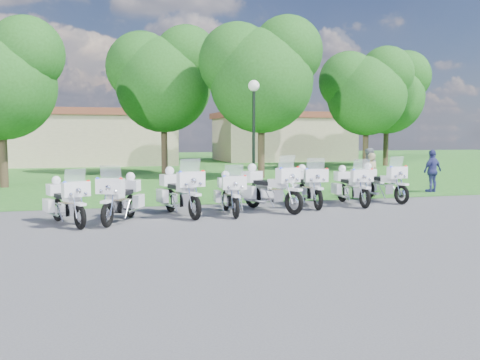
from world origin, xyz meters
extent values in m
plane|color=#4C4C50|center=(0.00, 0.00, 0.00)|extent=(100.00, 100.00, 0.00)
cube|color=#266820|center=(0.00, 27.00, 0.00)|extent=(100.00, 48.00, 0.01)
torus|color=black|center=(-5.15, -0.63, 0.30)|extent=(0.35, 0.61, 0.62)
torus|color=black|center=(-5.77, 0.81, 0.30)|extent=(0.35, 0.61, 0.62)
cube|color=white|center=(-5.14, -0.65, 0.63)|extent=(0.31, 0.44, 0.06)
cube|color=white|center=(-5.24, -0.43, 0.97)|extent=(0.70, 0.46, 0.37)
cube|color=silver|center=(-5.26, -0.38, 1.29)|extent=(0.52, 0.30, 0.35)
sphere|color=red|center=(-4.94, -0.37, 1.14)|extent=(0.08, 0.08, 0.08)
sphere|color=#1426E5|center=(-5.48, -0.60, 1.14)|extent=(0.08, 0.08, 0.08)
cube|color=silver|center=(-5.47, 0.11, 0.41)|extent=(0.49, 0.60, 0.31)
cube|color=white|center=(-5.38, -0.09, 0.74)|extent=(0.46, 0.56, 0.20)
cube|color=black|center=(-5.57, 0.36, 0.72)|extent=(0.51, 0.65, 0.11)
cube|color=white|center=(-5.46, 0.79, 0.46)|extent=(0.34, 0.51, 0.33)
cube|color=white|center=(-5.97, 0.58, 0.46)|extent=(0.34, 0.51, 0.33)
cube|color=white|center=(-5.78, 0.84, 0.85)|extent=(0.55, 0.51, 0.29)
sphere|color=white|center=(-5.78, 0.84, 1.09)|extent=(0.24, 0.24, 0.24)
torus|color=black|center=(-4.51, -0.52, 0.32)|extent=(0.38, 0.64, 0.64)
torus|color=black|center=(-3.84, 0.98, 0.32)|extent=(0.38, 0.64, 0.64)
cube|color=white|center=(-4.52, -0.53, 0.65)|extent=(0.33, 0.46, 0.07)
cube|color=white|center=(-4.42, -0.31, 1.01)|extent=(0.73, 0.49, 0.38)
cube|color=silver|center=(-4.40, -0.26, 1.34)|extent=(0.54, 0.33, 0.36)
sphere|color=red|center=(-4.16, -0.49, 1.19)|extent=(0.09, 0.09, 0.09)
sphere|color=#1426E5|center=(-4.72, -0.24, 1.19)|extent=(0.09, 0.09, 0.09)
cube|color=silver|center=(-4.17, 0.25, 0.43)|extent=(0.52, 0.62, 0.33)
cube|color=white|center=(-4.26, 0.04, 0.77)|extent=(0.48, 0.58, 0.21)
cube|color=black|center=(-4.05, 0.51, 0.75)|extent=(0.54, 0.68, 0.12)
cube|color=white|center=(-3.64, 0.73, 0.48)|extent=(0.36, 0.53, 0.35)
cube|color=white|center=(-4.17, 0.96, 0.48)|extent=(0.36, 0.53, 0.35)
cube|color=white|center=(-3.83, 1.00, 0.88)|extent=(0.58, 0.54, 0.31)
sphere|color=white|center=(-3.83, 1.00, 1.13)|extent=(0.25, 0.25, 0.25)
torus|color=black|center=(-2.21, 0.01, 0.34)|extent=(0.30, 0.71, 0.69)
torus|color=black|center=(-2.64, 1.72, 0.34)|extent=(0.30, 0.71, 0.69)
cube|color=white|center=(-2.21, -0.01, 0.70)|extent=(0.29, 0.49, 0.07)
cube|color=white|center=(-2.27, 0.24, 1.09)|extent=(0.78, 0.42, 0.41)
cube|color=silver|center=(-2.28, 0.30, 1.45)|extent=(0.59, 0.26, 0.39)
sphere|color=red|center=(-1.93, 0.26, 1.29)|extent=(0.09, 0.09, 0.09)
sphere|color=#1426E5|center=(-2.58, 0.10, 1.29)|extent=(0.09, 0.09, 0.09)
cube|color=silver|center=(-2.43, 0.89, 0.47)|extent=(0.48, 0.65, 0.35)
cube|color=white|center=(-2.37, 0.64, 0.83)|extent=(0.45, 0.60, 0.23)
cube|color=black|center=(-2.50, 1.19, 0.81)|extent=(0.50, 0.71, 0.12)
cube|color=white|center=(-2.30, 1.64, 0.52)|extent=(0.31, 0.57, 0.37)
cube|color=white|center=(-2.90, 1.49, 0.52)|extent=(0.31, 0.57, 0.37)
cube|color=white|center=(-2.64, 1.75, 0.95)|extent=(0.58, 0.52, 0.33)
sphere|color=white|center=(-2.64, 1.75, 1.22)|extent=(0.27, 0.27, 0.27)
torus|color=black|center=(-1.07, 0.01, 0.30)|extent=(0.16, 0.62, 0.62)
torus|color=black|center=(-0.98, 1.57, 0.30)|extent=(0.16, 0.62, 0.62)
cube|color=white|center=(-1.07, -0.01, 0.63)|extent=(0.19, 0.41, 0.06)
cube|color=white|center=(-1.06, 0.22, 0.97)|extent=(0.68, 0.26, 0.37)
cube|color=silver|center=(-1.05, 0.27, 1.29)|extent=(0.52, 0.14, 0.35)
sphere|color=red|center=(-0.77, 0.15, 1.14)|extent=(0.08, 0.08, 0.08)
sphere|color=#1426E5|center=(-1.36, 0.18, 1.14)|extent=(0.08, 0.08, 0.08)
cube|color=silver|center=(-1.02, 0.81, 0.41)|extent=(0.34, 0.53, 0.31)
cube|color=white|center=(-1.04, 0.59, 0.74)|extent=(0.32, 0.50, 0.20)
cube|color=black|center=(-1.01, 1.08, 0.72)|extent=(0.35, 0.59, 0.11)
cube|color=white|center=(-0.71, 1.42, 0.46)|extent=(0.19, 0.49, 0.33)
cube|color=white|center=(-1.26, 1.45, 0.46)|extent=(0.19, 0.49, 0.33)
cube|color=white|center=(-0.98, 1.60, 0.85)|extent=(0.46, 0.39, 0.29)
sphere|color=white|center=(-0.98, 1.60, 1.09)|extent=(0.24, 0.24, 0.24)
torus|color=black|center=(0.72, 0.27, 0.35)|extent=(0.42, 0.71, 0.72)
torus|color=black|center=(-0.02, 1.92, 0.35)|extent=(0.42, 0.71, 0.72)
cube|color=white|center=(0.73, 0.25, 0.73)|extent=(0.37, 0.51, 0.07)
cube|color=white|center=(0.62, 0.49, 1.12)|extent=(0.81, 0.55, 0.43)
cube|color=silver|center=(0.60, 0.55, 1.49)|extent=(0.60, 0.36, 0.40)
sphere|color=red|center=(0.96, 0.58, 1.32)|extent=(0.10, 0.10, 0.10)
sphere|color=#1426E5|center=(0.34, 0.29, 1.32)|extent=(0.10, 0.10, 0.10)
cube|color=silver|center=(0.34, 1.12, 0.48)|extent=(0.58, 0.69, 0.36)
cube|color=white|center=(0.45, 0.88, 0.85)|extent=(0.54, 0.65, 0.23)
cube|color=black|center=(0.21, 1.41, 0.83)|extent=(0.60, 0.75, 0.13)
cube|color=white|center=(0.34, 1.91, 0.53)|extent=(0.40, 0.58, 0.38)
cube|color=white|center=(-0.25, 1.65, 0.53)|extent=(0.40, 0.58, 0.38)
cube|color=white|center=(-0.03, 1.95, 0.98)|extent=(0.64, 0.60, 0.34)
sphere|color=white|center=(-0.03, 1.95, 1.26)|extent=(0.28, 0.28, 0.28)
torus|color=black|center=(1.74, 0.87, 0.33)|extent=(0.19, 0.67, 0.67)
torus|color=black|center=(1.89, 2.56, 0.33)|extent=(0.19, 0.67, 0.67)
cube|color=white|center=(1.74, 0.85, 0.68)|extent=(0.22, 0.45, 0.07)
cube|color=white|center=(1.76, 1.10, 1.04)|extent=(0.73, 0.30, 0.40)
cube|color=silver|center=(1.77, 1.16, 1.39)|extent=(0.56, 0.17, 0.37)
sphere|color=red|center=(2.07, 1.02, 1.23)|extent=(0.09, 0.09, 0.09)
sphere|color=#1426E5|center=(1.44, 1.07, 1.23)|extent=(0.09, 0.09, 0.09)
cube|color=silver|center=(1.82, 1.74, 0.45)|extent=(0.38, 0.58, 0.34)
cube|color=white|center=(1.80, 1.50, 0.80)|extent=(0.36, 0.54, 0.22)
cube|color=black|center=(1.84, 2.03, 0.78)|extent=(0.39, 0.64, 0.12)
cube|color=white|center=(2.17, 2.38, 0.50)|extent=(0.22, 0.53, 0.36)
cube|color=white|center=(1.58, 2.44, 0.50)|extent=(0.22, 0.53, 0.36)
cube|color=white|center=(1.89, 2.59, 0.91)|extent=(0.51, 0.44, 0.32)
sphere|color=white|center=(1.89, 2.59, 1.17)|extent=(0.26, 0.26, 0.26)
torus|color=black|center=(3.31, 0.88, 0.32)|extent=(0.13, 0.65, 0.64)
torus|color=black|center=(3.34, 2.51, 0.32)|extent=(0.13, 0.65, 0.64)
cube|color=white|center=(3.31, 0.86, 0.65)|extent=(0.18, 0.43, 0.07)
cube|color=white|center=(3.32, 1.10, 1.01)|extent=(0.69, 0.24, 0.38)
cube|color=silver|center=(3.32, 1.16, 1.34)|extent=(0.54, 0.12, 0.36)
sphere|color=red|center=(3.62, 1.04, 1.19)|extent=(0.09, 0.09, 0.09)
sphere|color=#1426E5|center=(3.01, 1.05, 1.19)|extent=(0.09, 0.09, 0.09)
cube|color=silver|center=(3.33, 1.71, 0.43)|extent=(0.33, 0.54, 0.33)
cube|color=white|center=(3.32, 1.48, 0.77)|extent=(0.31, 0.50, 0.21)
cube|color=black|center=(3.33, 2.00, 0.75)|extent=(0.34, 0.60, 0.12)
cube|color=white|center=(3.62, 2.36, 0.48)|extent=(0.18, 0.50, 0.35)
cube|color=white|center=(3.05, 2.37, 0.48)|extent=(0.18, 0.50, 0.35)
cube|color=white|center=(3.34, 2.54, 0.88)|extent=(0.47, 0.39, 0.31)
sphere|color=white|center=(3.34, 2.54, 1.13)|extent=(0.25, 0.25, 0.25)
torus|color=black|center=(4.95, 1.44, 0.33)|extent=(0.25, 0.67, 0.66)
torus|color=black|center=(4.62, 3.08, 0.33)|extent=(0.25, 0.67, 0.66)
cube|color=white|center=(4.95, 1.42, 0.67)|extent=(0.26, 0.46, 0.07)
cube|color=white|center=(4.91, 1.66, 1.03)|extent=(0.74, 0.37, 0.39)
cube|color=silver|center=(4.89, 1.72, 1.38)|extent=(0.56, 0.22, 0.37)
sphere|color=red|center=(5.23, 1.66, 1.22)|extent=(0.09, 0.09, 0.09)
sphere|color=#1426E5|center=(4.61, 1.54, 1.22)|extent=(0.09, 0.09, 0.09)
cube|color=silver|center=(4.78, 2.28, 0.44)|extent=(0.44, 0.61, 0.34)
cube|color=white|center=(4.83, 2.05, 0.79)|extent=(0.41, 0.56, 0.22)
cube|color=black|center=(4.73, 2.57, 0.77)|extent=(0.45, 0.66, 0.12)
cube|color=white|center=(4.94, 2.99, 0.49)|extent=(0.27, 0.54, 0.35)
cube|color=white|center=(4.36, 2.88, 0.49)|extent=(0.27, 0.54, 0.35)
cube|color=white|center=(4.62, 3.11, 0.91)|extent=(0.54, 0.48, 0.32)
sphere|color=white|center=(4.62, 3.11, 1.16)|extent=(0.26, 0.26, 0.26)
cylinder|color=black|center=(1.29, 6.21, 2.02)|extent=(0.12, 0.12, 4.03)
sphere|color=white|center=(1.29, 6.21, 4.19)|extent=(0.44, 0.44, 0.44)
cylinder|color=#38281C|center=(-8.58, 10.75, 1.60)|extent=(0.36, 0.36, 3.20)
sphere|color=#1E5016|center=(-8.58, 10.75, 4.37)|extent=(4.66, 4.66, 4.66)
sphere|color=#1E5016|center=(-7.49, 10.46, 5.68)|extent=(3.20, 3.20, 3.20)
cylinder|color=#38281C|center=(-0.90, 16.98, 1.87)|extent=(0.36, 0.36, 3.73)
sphere|color=#1E5016|center=(-0.90, 16.98, 5.09)|extent=(5.43, 5.43, 5.43)
sphere|color=#1E5016|center=(-2.08, 17.40, 6.11)|extent=(4.07, 4.07, 4.07)
sphere|color=#1E5016|center=(0.38, 16.64, 6.62)|extent=(3.73, 3.73, 3.73)
cylinder|color=#38281C|center=(3.57, 12.48, 1.84)|extent=(0.36, 0.36, 3.67)
sphere|color=#1E5016|center=(3.57, 12.48, 5.01)|extent=(5.34, 5.34, 5.34)
sphere|color=#1E5016|center=(2.40, 12.90, 6.01)|extent=(4.00, 4.00, 4.00)
sphere|color=#1E5016|center=(4.82, 12.15, 6.51)|extent=(3.67, 3.67, 3.67)
cylinder|color=#38281C|center=(11.97, 16.94, 1.72)|extent=(0.36, 0.36, 3.45)
sphere|color=#1E5016|center=(11.97, 16.94, 4.70)|extent=(5.01, 5.01, 5.01)
sphere|color=#1E5016|center=(10.88, 17.33, 5.64)|extent=(3.76, 3.76, 3.76)
sphere|color=#1E5016|center=(13.15, 16.63, 6.11)|extent=(3.45, 3.45, 3.45)
cylinder|color=#38281C|center=(15.47, 20.42, 1.81)|extent=(0.36, 0.36, 3.61)
sphere|color=#1E5016|center=(15.47, 20.42, 4.92)|extent=(5.25, 5.25, 5.25)
sphere|color=#1E5016|center=(14.32, 20.83, 5.91)|extent=(3.94, 3.94, 3.94)
sphere|color=#1E5016|center=(16.70, 20.09, 6.40)|extent=(3.61, 3.61, 3.61)
cube|color=tan|center=(-6.00, 28.00, 1.80)|extent=(14.00, 8.00, 3.60)
cube|color=brown|center=(-6.00, 28.00, 3.85)|extent=(14.56, 8.32, 0.50)
cube|color=tan|center=(11.00, 30.00, 1.80)|extent=(11.00, 7.00, 3.60)
cube|color=brown|center=(11.00, 30.00, 3.85)|extent=(11.44, 7.28, 0.50)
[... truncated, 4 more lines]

